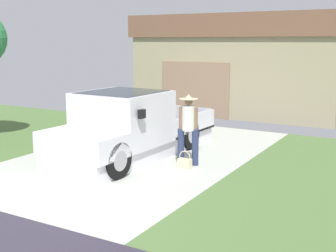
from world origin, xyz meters
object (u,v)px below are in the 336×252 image
object	(u,v)px
person_with_hat	(188,127)
wheeled_trash_bin	(126,107)
pickup_truck	(127,129)
handbag	(185,163)
house_with_garage	(249,63)

from	to	relation	value
person_with_hat	wheeled_trash_bin	bearing A→B (deg)	-61.53
wheeled_trash_bin	pickup_truck	bearing A→B (deg)	-54.87
handbag	wheeled_trash_bin	bearing A→B (deg)	137.18
pickup_truck	house_with_garage	distance (m)	9.25
handbag	wheeled_trash_bin	distance (m)	6.36
person_with_hat	handbag	xyz separation A→B (m)	(0.07, -0.30, -0.80)
pickup_truck	handbag	size ratio (longest dim) A/B	12.48
person_with_hat	wheeled_trash_bin	distance (m)	6.11
pickup_truck	person_with_hat	distance (m)	1.64
pickup_truck	house_with_garage	world-z (taller)	house_with_garage
handbag	wheeled_trash_bin	xyz separation A→B (m)	(-4.66, 4.32, 0.42)
pickup_truck	wheeled_trash_bin	size ratio (longest dim) A/B	5.10
handbag	wheeled_trash_bin	size ratio (longest dim) A/B	0.41
person_with_hat	house_with_garage	bearing A→B (deg)	-99.35
handbag	wheeled_trash_bin	world-z (taller)	wheeled_trash_bin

